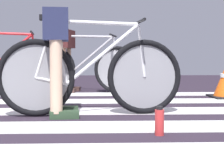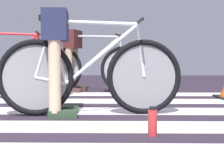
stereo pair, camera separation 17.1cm
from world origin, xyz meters
TOP-DOWN VIEW (x-y plane):
  - ground at (0.00, 0.00)m, footprint 18.00×14.00m
  - crosswalk_markings at (0.04, -0.06)m, footprint 5.46×4.24m
  - bicycle_1_of_3 at (0.32, 0.08)m, footprint 1.73×0.52m
  - cyclist_1_of_3 at (0.02, 0.05)m, footprint 0.35×0.43m
  - bicycle_2_of_3 at (-0.97, 1.51)m, footprint 1.73×0.53m
  - bicycle_3_of_3 at (0.16, 2.17)m, footprint 1.71×0.57m
  - cyclist_3_of_3 at (-0.14, 2.23)m, footprint 0.39×0.45m
  - water_bottle at (0.83, -0.74)m, footprint 0.06×0.06m

SIDE VIEW (x-z plane):
  - ground at x=0.00m, z-range 0.00..0.02m
  - crosswalk_markings at x=0.04m, z-range 0.02..0.02m
  - water_bottle at x=0.83m, z-range 0.01..0.22m
  - bicycle_1_of_3 at x=0.32m, z-range -0.06..0.87m
  - bicycle_2_of_3 at x=-0.97m, z-range -0.06..0.87m
  - bicycle_3_of_3 at x=0.16m, z-range -0.06..0.87m
  - cyclist_3_of_3 at x=-0.14m, z-range 0.16..1.13m
  - cyclist_1_of_3 at x=0.02m, z-range 0.16..1.14m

